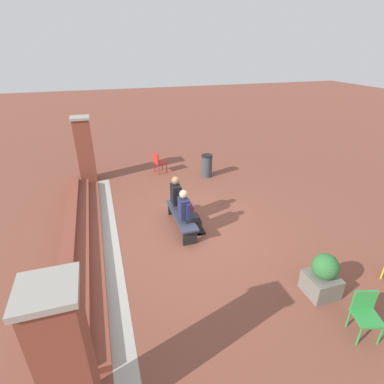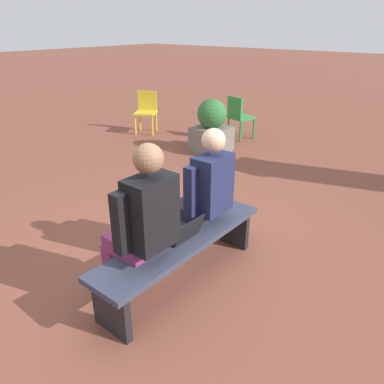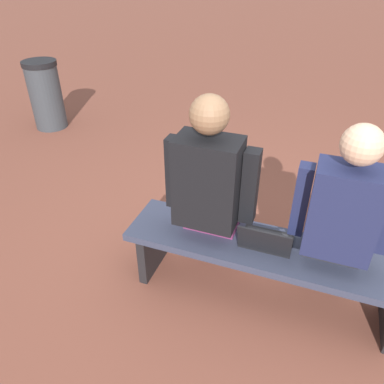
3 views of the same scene
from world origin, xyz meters
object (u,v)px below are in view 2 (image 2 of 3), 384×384
at_px(person_adult, 142,222).
at_px(laptop, 182,233).
at_px(person_student, 203,193).
at_px(plastic_chair_near_bench_right, 146,109).
at_px(bench, 182,247).
at_px(planter, 212,127).
at_px(plastic_chair_far_right, 239,115).

bearing_deg(person_adult, laptop, 167.77).
bearing_deg(person_student, plastic_chair_near_bench_right, -128.08).
distance_m(bench, planter, 3.78).
relative_size(bench, plastic_chair_far_right, 2.14).
distance_m(bench, person_adult, 0.55).
bearing_deg(plastic_chair_near_bench_right, plastic_chair_far_right, 114.14).
distance_m(laptop, planter, 3.79).
bearing_deg(plastic_chair_far_right, bench, 26.80).
relative_size(person_adult, plastic_chair_far_right, 1.65).
bearing_deg(planter, person_adult, 28.89).
xyz_separation_m(bench, plastic_chair_near_bench_right, (-3.37, -3.88, 0.13)).
xyz_separation_m(laptop, plastic_chair_near_bench_right, (-3.38, -3.90, -0.02)).
bearing_deg(plastic_chair_far_right, planter, 3.93).
xyz_separation_m(laptop, plastic_chair_far_right, (-4.17, -2.12, -0.02)).
bearing_deg(planter, bench, 32.63).
height_order(person_student, plastic_chair_far_right, person_student).
bearing_deg(plastic_chair_near_bench_right, person_adult, 45.44).
relative_size(bench, plastic_chair_near_bench_right, 2.14).
distance_m(person_student, laptop, 0.45).
distance_m(laptop, plastic_chair_near_bench_right, 5.16).
bearing_deg(person_student, laptop, 11.58).
distance_m(plastic_chair_near_bench_right, planter, 1.86).
relative_size(laptop, plastic_chair_near_bench_right, 0.38).
bearing_deg(laptop, plastic_chair_far_right, -153.10).
bearing_deg(plastic_chair_near_bench_right, planter, 84.17).
bearing_deg(planter, person_student, 35.12).
distance_m(bench, person_student, 0.53).
height_order(plastic_chair_near_bench_right, planter, planter).
height_order(person_adult, laptop, person_adult).
distance_m(person_adult, laptop, 0.45).
relative_size(laptop, plastic_chair_far_right, 0.38).
relative_size(bench, person_student, 1.35).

